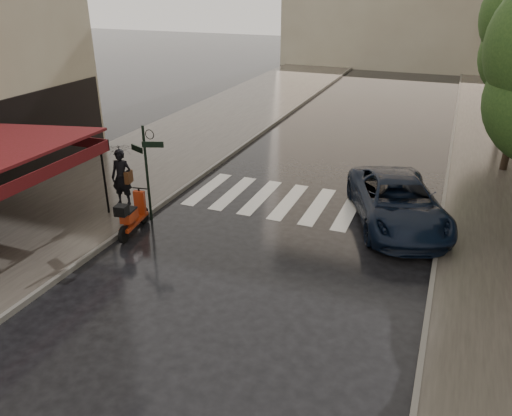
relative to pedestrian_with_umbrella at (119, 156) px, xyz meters
The scene contains 9 objects.
ground 4.70m from the pedestrian_with_umbrella, 53.83° to the right, with size 120.00×120.00×0.00m, color black.
sidewalk_near 8.90m from the pedestrian_with_umbrella, 102.88° to the left, with size 6.00×60.00×0.12m, color #38332D.
curb_near 8.75m from the pedestrian_with_umbrella, 82.59° to the left, with size 0.12×60.00×0.16m, color #595651.
curb_far 13.25m from the pedestrian_with_umbrella, 40.36° to the left, with size 0.12×60.00×0.16m, color #595651.
crosswalk 6.34m from the pedestrian_with_umbrella, 24.35° to the left, with size 7.85×3.20×0.01m.
signpost 1.45m from the pedestrian_with_umbrella, 20.01° to the right, with size 1.17×0.29×3.10m.
pedestrian_with_umbrella is the anchor object (origin of this frame).
scooter 2.39m from the pedestrian_with_umbrella, 47.48° to the right, with size 0.62×1.85×1.22m.
parked_car 8.99m from the pedestrian_with_umbrella, 13.98° to the left, with size 2.45×5.31×1.47m, color black.
Camera 1 is at (7.28, -9.15, 7.01)m, focal length 35.00 mm.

